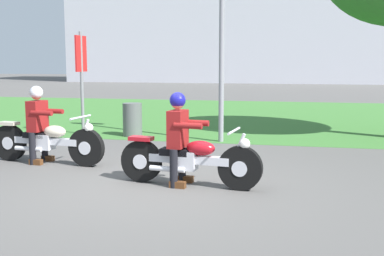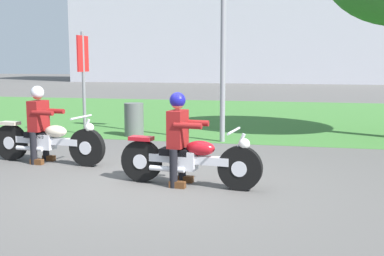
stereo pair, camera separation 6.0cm
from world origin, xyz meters
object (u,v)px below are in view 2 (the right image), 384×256
(motorcycle_lead, at_px, (189,160))
(sign_banner, at_px, (83,67))
(rider_follow, at_px, (39,118))
(motorcycle_follow, at_px, (48,141))
(trash_can, at_px, (134,120))
(rider_lead, at_px, (179,131))

(motorcycle_lead, bearing_deg, sign_banner, 136.63)
(rider_follow, relative_size, sign_banner, 0.55)
(motorcycle_follow, bearing_deg, trash_can, 89.00)
(rider_lead, height_order, rider_follow, rider_follow)
(motorcycle_lead, relative_size, rider_lead, 1.58)
(rider_lead, relative_size, motorcycle_follow, 0.61)
(motorcycle_lead, bearing_deg, rider_follow, 167.55)
(motorcycle_lead, relative_size, trash_can, 2.67)
(motorcycle_follow, xyz_separation_m, rider_follow, (-0.17, 0.02, 0.42))
(rider_lead, distance_m, motorcycle_follow, 2.94)
(trash_can, relative_size, sign_banner, 0.32)
(motorcycle_follow, distance_m, rider_follow, 0.46)
(trash_can, bearing_deg, motorcycle_lead, -61.14)
(rider_lead, bearing_deg, rider_follow, 166.92)
(trash_can, bearing_deg, rider_follow, -100.09)
(motorcycle_lead, height_order, motorcycle_follow, motorcycle_follow)
(rider_lead, height_order, motorcycle_follow, rider_lead)
(rider_lead, xyz_separation_m, trash_can, (-2.29, 4.44, -0.41))
(rider_lead, distance_m, trash_can, 5.01)
(rider_lead, xyz_separation_m, sign_banner, (-3.63, 4.45, 0.90))
(motorcycle_lead, height_order, rider_follow, rider_follow)
(sign_banner, bearing_deg, trash_can, -0.64)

